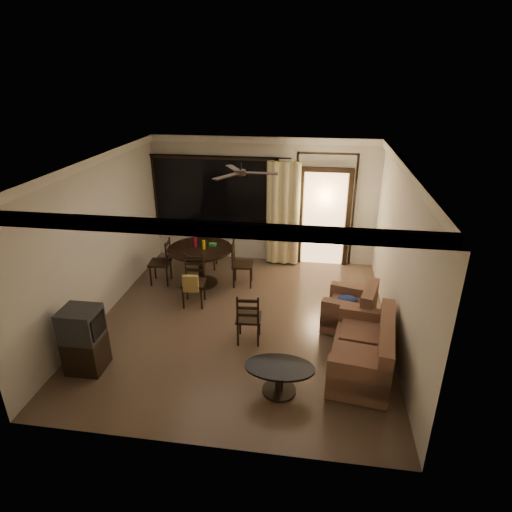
% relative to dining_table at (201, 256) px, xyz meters
% --- Properties ---
extents(ground, '(5.50, 5.50, 0.00)m').
position_rel_dining_table_xyz_m(ground, '(1.09, -1.32, -0.63)').
color(ground, '#7F6651').
rests_on(ground, ground).
extents(room_shell, '(5.50, 6.70, 5.50)m').
position_rel_dining_table_xyz_m(room_shell, '(1.68, 0.45, 1.20)').
color(room_shell, beige).
rests_on(room_shell, ground).
extents(dining_table, '(1.28, 1.28, 1.02)m').
position_rel_dining_table_xyz_m(dining_table, '(0.00, 0.00, 0.00)').
color(dining_table, black).
rests_on(dining_table, ground).
extents(dining_chair_west, '(0.46, 0.46, 0.95)m').
position_rel_dining_table_xyz_m(dining_chair_west, '(-0.83, -0.08, -0.35)').
color(dining_chair_west, black).
rests_on(dining_chair_west, ground).
extents(dining_chair_east, '(0.46, 0.46, 0.95)m').
position_rel_dining_table_xyz_m(dining_chair_east, '(0.83, 0.08, -0.35)').
color(dining_chair_east, black).
rests_on(dining_chair_east, ground).
extents(dining_chair_south, '(0.46, 0.51, 0.95)m').
position_rel_dining_table_xyz_m(dining_chair_south, '(0.08, -0.85, -0.32)').
color(dining_chair_south, black).
rests_on(dining_chair_south, ground).
extents(dining_chair_north, '(0.46, 0.46, 0.95)m').
position_rel_dining_table_xyz_m(dining_chair_north, '(-0.07, 0.78, -0.35)').
color(dining_chair_north, black).
rests_on(dining_chair_north, ground).
extents(tv_cabinet, '(0.54, 0.48, 1.00)m').
position_rel_dining_table_xyz_m(tv_cabinet, '(-0.96, -2.91, -0.13)').
color(tv_cabinet, black).
rests_on(tv_cabinet, ground).
extents(sofa, '(1.04, 1.65, 0.82)m').
position_rel_dining_table_xyz_m(sofa, '(3.08, -2.39, -0.30)').
color(sofa, '#4B3023').
rests_on(sofa, ground).
extents(armchair, '(0.98, 0.98, 0.81)m').
position_rel_dining_table_xyz_m(armchair, '(2.96, -1.24, -0.30)').
color(armchair, '#4B3023').
rests_on(armchair, ground).
extents(coffee_table, '(0.96, 0.58, 0.42)m').
position_rel_dining_table_xyz_m(coffee_table, '(1.89, -3.00, -0.35)').
color(coffee_table, black).
rests_on(coffee_table, ground).
extents(side_chair, '(0.43, 0.43, 0.90)m').
position_rel_dining_table_xyz_m(side_chair, '(1.29, -1.87, -0.36)').
color(side_chair, black).
rests_on(side_chair, ground).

